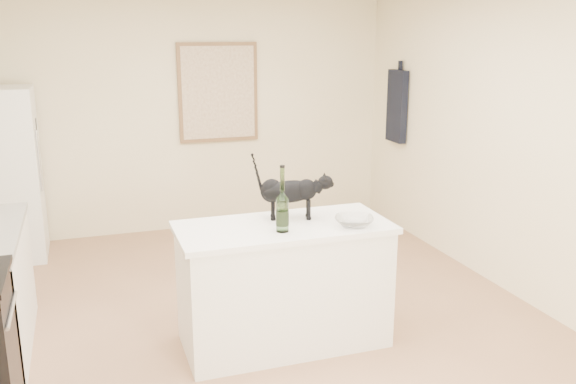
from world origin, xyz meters
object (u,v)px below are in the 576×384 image
at_px(fridge, 3,175).
at_px(wine_bottle, 282,203).
at_px(glass_bowl, 354,222).
at_px(black_cat, 290,194).

height_order(fridge, wine_bottle, fridge).
bearing_deg(fridge, glass_bowl, -47.60).
height_order(black_cat, wine_bottle, wine_bottle).
bearing_deg(black_cat, wine_bottle, -102.14).
relative_size(fridge, black_cat, 3.32).
height_order(black_cat, glass_bowl, black_cat).
bearing_deg(black_cat, fridge, 147.31).
bearing_deg(glass_bowl, black_cat, 138.86).
xyz_separation_m(fridge, glass_bowl, (2.50, -2.74, 0.08)).
xyz_separation_m(fridge, wine_bottle, (2.00, -2.69, 0.25)).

